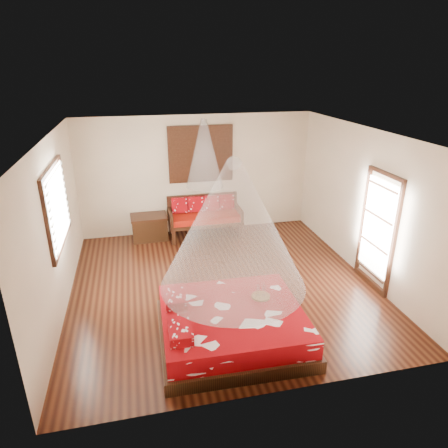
{
  "coord_description": "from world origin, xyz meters",
  "views": [
    {
      "loc": [
        -1.42,
        -6.39,
        3.87
      ],
      "look_at": [
        0.07,
        0.17,
        1.15
      ],
      "focal_mm": 32.0,
      "sensor_mm": 36.0,
      "label": 1
    }
  ],
  "objects": [
    {
      "name": "wine_tray",
      "position": [
        0.31,
        -1.35,
        0.56
      ],
      "size": [
        0.29,
        0.29,
        0.23
      ],
      "rotation": [
        0.0,
        0.0,
        -0.28
      ],
      "color": "brown",
      "rests_on": "bed"
    },
    {
      "name": "window_left",
      "position": [
        -2.71,
        0.2,
        1.7
      ],
      "size": [
        0.1,
        1.74,
        1.34
      ],
      "color": "black",
      "rests_on": "wall_left"
    },
    {
      "name": "storage_chest",
      "position": [
        -1.2,
        2.45,
        0.29
      ],
      "size": [
        0.86,
        0.63,
        0.57
      ],
      "rotation": [
        0.0,
        0.0,
        0.03
      ],
      "color": "black",
      "rests_on": "floor"
    },
    {
      "name": "daybed",
      "position": [
        0.1,
        2.38,
        0.52
      ],
      "size": [
        1.71,
        0.76,
        0.94
      ],
      "color": "black",
      "rests_on": "floor"
    },
    {
      "name": "mosquito_net_main",
      "position": [
        -0.2,
        -1.6,
        1.85
      ],
      "size": [
        2.05,
        2.05,
        1.8
      ],
      "primitive_type": "cone",
      "color": "white",
      "rests_on": "ceiling"
    },
    {
      "name": "shutter_panel",
      "position": [
        0.1,
        2.72,
        1.9
      ],
      "size": [
        1.52,
        0.06,
        1.32
      ],
      "color": "black",
      "rests_on": "wall_back"
    },
    {
      "name": "room",
      "position": [
        0.0,
        0.0,
        1.4
      ],
      "size": [
        5.54,
        5.54,
        2.84
      ],
      "color": "black",
      "rests_on": "ground"
    },
    {
      "name": "mosquito_net_daybed",
      "position": [
        0.1,
        2.25,
        2.0
      ],
      "size": [
        0.83,
        0.83,
        1.5
      ],
      "primitive_type": "cone",
      "color": "white",
      "rests_on": "ceiling"
    },
    {
      "name": "bed",
      "position": [
        -0.22,
        -1.6,
        0.25
      ],
      "size": [
        2.19,
        1.99,
        0.64
      ],
      "rotation": [
        0.0,
        0.0,
        -0.03
      ],
      "color": "black",
      "rests_on": "floor"
    },
    {
      "name": "glazed_door",
      "position": [
        2.72,
        -0.6,
        1.07
      ],
      "size": [
        0.08,
        1.02,
        2.16
      ],
      "color": "black",
      "rests_on": "floor"
    }
  ]
}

